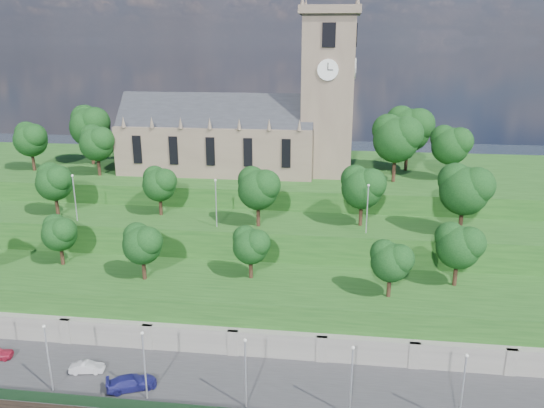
# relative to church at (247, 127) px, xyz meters

# --- Properties ---
(promenade) EXTENTS (160.00, 12.00, 2.00)m
(promenade) POSITION_rel_church_xyz_m (-0.79, -39.98, -21.52)
(promenade) COLOR #2D2D30
(promenade) RESTS_ON ground
(fence) EXTENTS (160.00, 0.10, 1.20)m
(fence) POSITION_rel_church_xyz_m (-0.79, -45.38, -19.92)
(fence) COLOR black
(fence) RESTS_ON promenade
(retaining_wall) EXTENTS (160.00, 2.10, 5.00)m
(retaining_wall) POSITION_rel_church_xyz_m (-0.79, -34.01, -20.02)
(retaining_wall) COLOR slate
(retaining_wall) RESTS_ON ground
(embankment_lower) EXTENTS (160.00, 12.00, 8.00)m
(embankment_lower) POSITION_rel_church_xyz_m (-0.79, -27.98, -18.52)
(embankment_lower) COLOR #1B4517
(embankment_lower) RESTS_ON ground
(embankment_upper) EXTENTS (160.00, 10.00, 12.00)m
(embankment_upper) POSITION_rel_church_xyz_m (-0.79, -16.98, -16.52)
(embankment_upper) COLOR #1B4517
(embankment_upper) RESTS_ON ground
(hilltop) EXTENTS (160.00, 32.00, 15.00)m
(hilltop) POSITION_rel_church_xyz_m (-0.79, 4.02, -15.02)
(hilltop) COLOR #1B4517
(hilltop) RESTS_ON ground
(church) EXTENTS (38.60, 12.35, 27.60)m
(church) POSITION_rel_church_xyz_m (0.00, 0.00, 0.00)
(church) COLOR brown
(church) RESTS_ON hilltop
(trees_lower) EXTENTS (63.94, 8.84, 7.75)m
(trees_lower) POSITION_rel_church_xyz_m (3.30, -27.77, -9.81)
(trees_lower) COLOR black
(trees_lower) RESTS_ON embankment_lower
(trees_upper) EXTENTS (62.30, 8.51, 9.32)m
(trees_upper) POSITION_rel_church_xyz_m (8.77, -18.01, -4.87)
(trees_upper) COLOR black
(trees_upper) RESTS_ON embankment_upper
(trees_hilltop) EXTENTS (74.94, 16.41, 10.84)m
(trees_hilltop) POSITION_rel_church_xyz_m (3.28, -0.76, -0.81)
(trees_hilltop) COLOR black
(trees_hilltop) RESTS_ON hilltop
(lamp_posts_promenade) EXTENTS (60.36, 0.36, 7.53)m
(lamp_posts_promenade) POSITION_rel_church_xyz_m (-2.79, -43.48, -16.15)
(lamp_posts_promenade) COLOR #B2B2B7
(lamp_posts_promenade) RESTS_ON promenade
(lamp_posts_upper) EXTENTS (40.36, 0.36, 6.66)m
(lamp_posts_upper) POSITION_rel_church_xyz_m (-0.79, -19.98, -6.60)
(lamp_posts_upper) COLOR #B2B2B7
(lamp_posts_upper) RESTS_ON embankment_upper
(car_middle) EXTENTS (3.77, 1.87, 1.19)m
(car_middle) POSITION_rel_church_xyz_m (-10.71, -40.07, -19.93)
(car_middle) COLOR #9D9CA0
(car_middle) RESTS_ON promenade
(car_right) EXTENTS (5.40, 3.86, 1.45)m
(car_right) POSITION_rel_church_xyz_m (-4.89, -42.16, -19.80)
(car_right) COLOR navy
(car_right) RESTS_ON promenade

